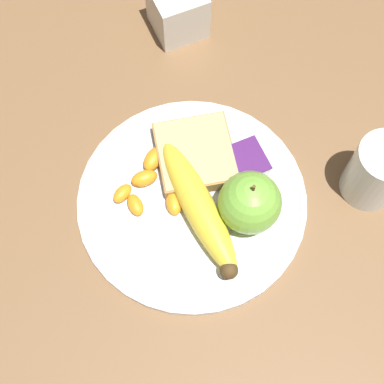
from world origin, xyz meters
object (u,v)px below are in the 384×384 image
(fork, at_px, (178,202))
(condiment_caddy, at_px, (178,10))
(plate, at_px, (192,200))
(juice_glass, at_px, (376,173))
(banana, at_px, (198,208))
(jam_packet, at_px, (248,161))
(apple, at_px, (250,203))
(bread_slice, at_px, (195,154))

(fork, distance_m, condiment_caddy, 0.28)
(plate, xyz_separation_m, juice_glass, (-0.07, -0.21, 0.03))
(plate, bearing_deg, banana, 174.22)
(jam_packet, bearing_deg, juice_glass, -122.78)
(plate, relative_size, fork, 1.94)
(apple, relative_size, bread_slice, 0.71)
(banana, bearing_deg, apple, -113.82)
(jam_packet, xyz_separation_m, condiment_caddy, (0.24, -0.01, 0.01))
(condiment_caddy, bearing_deg, juice_glass, -160.16)
(plate, xyz_separation_m, bread_slice, (0.05, -0.03, 0.02))
(juice_glass, bearing_deg, apple, 81.73)
(condiment_caddy, bearing_deg, banana, 161.52)
(apple, bearing_deg, condiment_caddy, -7.31)
(banana, bearing_deg, fork, 33.47)
(juice_glass, distance_m, jam_packet, 0.15)
(apple, xyz_separation_m, jam_packet, (0.06, -0.03, -0.03))
(juice_glass, relative_size, fork, 0.60)
(plate, height_order, fork, fork)
(condiment_caddy, bearing_deg, apple, 172.69)
(apple, bearing_deg, banana, 66.18)
(fork, height_order, jam_packet, jam_packet)
(bread_slice, bearing_deg, jam_packet, -121.82)
(apple, bearing_deg, bread_slice, 15.74)
(apple, xyz_separation_m, bread_slice, (0.09, 0.03, -0.03))
(plate, bearing_deg, fork, 83.26)
(juice_glass, xyz_separation_m, banana, (0.05, 0.21, -0.01))
(plate, distance_m, fork, 0.02)
(plate, height_order, condiment_caddy, condiment_caddy)
(jam_packet, bearing_deg, apple, 153.89)
(plate, bearing_deg, condiment_caddy, -19.46)
(fork, bearing_deg, condiment_caddy, 30.60)
(bread_slice, distance_m, jam_packet, 0.07)
(apple, height_order, condiment_caddy, apple)
(plate, bearing_deg, apple, -130.88)
(banana, distance_m, bread_slice, 0.08)
(plate, distance_m, apple, 0.08)
(juice_glass, height_order, bread_slice, juice_glass)
(bread_slice, relative_size, condiment_caddy, 1.66)
(apple, distance_m, fork, 0.09)
(juice_glass, height_order, apple, apple)
(bread_slice, distance_m, condiment_caddy, 0.22)
(juice_glass, xyz_separation_m, condiment_caddy, (0.33, 0.12, -0.01))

